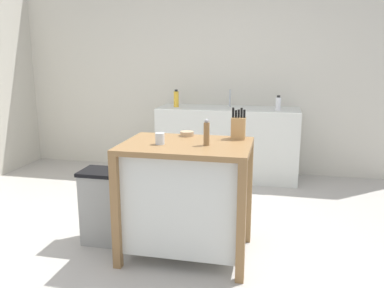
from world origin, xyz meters
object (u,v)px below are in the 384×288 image
object	(u,v)px
bottle_hand_soap	(278,103)
sink_faucet	(230,98)
trash_bin	(104,206)
bottle_dish_soap	(176,99)
bowl_ceramic_wide	(187,133)
kitchen_island	(187,193)
pepper_grinder	(207,133)
drinking_cup	(160,139)
knife_block	(238,127)

from	to	relation	value
bottle_hand_soap	sink_faucet	bearing A→B (deg)	159.85
trash_bin	bottle_dish_soap	world-z (taller)	bottle_dish_soap
bowl_ceramic_wide	bottle_dish_soap	bearing A→B (deg)	107.24
kitchen_island	pepper_grinder	distance (m)	0.52
drinking_cup	sink_faucet	distance (m)	2.34
pepper_grinder	sink_faucet	distance (m)	2.29
kitchen_island	bowl_ceramic_wide	world-z (taller)	bowl_ceramic_wide
drinking_cup	bottle_dish_soap	size ratio (longest dim) A/B	0.38
bottle_dish_soap	trash_bin	bearing A→B (deg)	-93.15
bowl_ceramic_wide	drinking_cup	world-z (taller)	drinking_cup
drinking_cup	pepper_grinder	world-z (taller)	pepper_grinder
knife_block	drinking_cup	xyz separation A→B (m)	(-0.55, -0.32, -0.05)
trash_bin	bottle_hand_soap	bearing A→B (deg)	54.71
bowl_ceramic_wide	bottle_hand_soap	size ratio (longest dim) A/B	0.62
bottle_dish_soap	bottle_hand_soap	distance (m)	1.28
sink_faucet	bottle_hand_soap	xyz separation A→B (m)	(0.61, -0.23, -0.03)
bottle_hand_soap	bottle_dish_soap	bearing A→B (deg)	178.27
pepper_grinder	knife_block	bearing A→B (deg)	54.05
sink_faucet	pepper_grinder	bearing A→B (deg)	-87.33
pepper_grinder	bottle_dish_soap	world-z (taller)	bottle_dish_soap
pepper_grinder	bottle_hand_soap	xyz separation A→B (m)	(0.51, 2.06, -0.01)
bowl_ceramic_wide	trash_bin	xyz separation A→B (m)	(-0.67, -0.21, -0.61)
kitchen_island	bottle_dish_soap	xyz separation A→B (m)	(-0.61, 2.07, 0.50)
trash_bin	bottle_hand_soap	size ratio (longest dim) A/B	3.50
knife_block	bottle_hand_soap	world-z (taller)	knife_block
kitchen_island	sink_faucet	xyz separation A→B (m)	(0.05, 2.25, 0.51)
sink_faucet	bottle_dish_soap	xyz separation A→B (m)	(-0.67, -0.19, -0.01)
kitchen_island	bottle_dish_soap	size ratio (longest dim) A/B	4.34
knife_block	sink_faucet	xyz separation A→B (m)	(-0.31, 2.01, 0.02)
pepper_grinder	sink_faucet	size ratio (longest dim) A/B	0.90
bowl_ceramic_wide	sink_faucet	distance (m)	1.99
trash_bin	pepper_grinder	bearing A→B (deg)	-6.19
kitchen_island	pepper_grinder	xyz separation A→B (m)	(0.16, -0.04, 0.49)
bowl_ceramic_wide	bottle_hand_soap	xyz separation A→B (m)	(0.73, 1.76, 0.06)
kitchen_island	bottle_dish_soap	world-z (taller)	bottle_dish_soap
kitchen_island	bottle_hand_soap	distance (m)	2.19
kitchen_island	knife_block	distance (m)	0.66
bottle_dish_soap	kitchen_island	bearing A→B (deg)	-73.43
bowl_ceramic_wide	sink_faucet	xyz separation A→B (m)	(0.11, 1.98, 0.09)
drinking_cup	sink_faucet	bearing A→B (deg)	84.15
bottle_dish_soap	pepper_grinder	bearing A→B (deg)	-69.76
kitchen_island	bottle_hand_soap	size ratio (longest dim) A/B	5.39
knife_block	bowl_ceramic_wide	distance (m)	0.43
drinking_cup	knife_block	bearing A→B (deg)	30.27
bowl_ceramic_wide	bottle_dish_soap	xyz separation A→B (m)	(-0.56, 1.80, 0.08)
bowl_ceramic_wide	pepper_grinder	xyz separation A→B (m)	(0.22, -0.31, 0.07)
knife_block	trash_bin	size ratio (longest dim) A/B	0.39
drinking_cup	bottle_dish_soap	bearing A→B (deg)	101.35
bowl_ceramic_wide	bottle_dish_soap	size ratio (longest dim) A/B	0.50
trash_bin	sink_faucet	size ratio (longest dim) A/B	2.86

